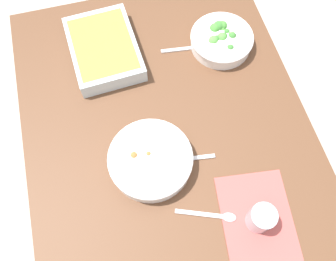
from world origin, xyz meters
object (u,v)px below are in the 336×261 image
object	(u,v)px
stew_bowl	(151,160)
broccoli_bowl	(221,40)
baking_dish	(104,49)
spoon_by_broccoli	(193,48)
spoon_spare	(214,216)
spoon_by_stew	(178,160)
drink_cup	(261,219)

from	to	relation	value
stew_bowl	broccoli_bowl	xyz separation A→B (m)	(0.37, -0.34, -0.00)
baking_dish	stew_bowl	bearing A→B (deg)	-172.06
stew_bowl	spoon_by_broccoli	size ratio (longest dim) A/B	1.43
spoon_spare	broccoli_bowl	bearing A→B (deg)	-19.70
broccoli_bowl	spoon_spare	bearing A→B (deg)	160.30
spoon_by_stew	broccoli_bowl	bearing A→B (deg)	-34.27
stew_bowl	spoon_spare	distance (m)	0.24
stew_bowl	spoon_by_broccoli	bearing A→B (deg)	-32.74
broccoli_bowl	spoon_by_broccoli	size ratio (longest dim) A/B	1.24
spoon_spare	spoon_by_broccoli	bearing A→B (deg)	-10.30
baking_dish	spoon_by_stew	xyz separation A→B (m)	(-0.44, -0.14, -0.03)
baking_dish	drink_cup	size ratio (longest dim) A/B	3.67
baking_dish	spoon_by_broccoli	xyz separation A→B (m)	(-0.05, -0.30, -0.03)
baking_dish	drink_cup	distance (m)	0.74
stew_bowl	spoon_by_stew	bearing A→B (deg)	-97.79
spoon_by_broccoli	stew_bowl	bearing A→B (deg)	147.26
stew_bowl	broccoli_bowl	bearing A→B (deg)	-42.87
stew_bowl	spoon_spare	xyz separation A→B (m)	(-0.20, -0.14, -0.03)
baking_dish	broccoli_bowl	bearing A→B (deg)	-98.91
broccoli_bowl	spoon_by_stew	size ratio (longest dim) A/B	1.24
stew_bowl	baking_dish	distance (m)	0.43
drink_cup	spoon_by_stew	world-z (taller)	drink_cup
broccoli_bowl	baking_dish	bearing A→B (deg)	81.09
spoon_by_broccoli	spoon_spare	distance (m)	0.59
spoon_spare	stew_bowl	bearing A→B (deg)	34.68
stew_bowl	baking_dish	xyz separation A→B (m)	(0.43, 0.06, 0.00)
stew_bowl	spoon_by_stew	distance (m)	0.09
drink_cup	spoon_by_stew	distance (m)	0.29
stew_bowl	spoon_by_stew	size ratio (longest dim) A/B	1.43
broccoli_bowl	stew_bowl	bearing A→B (deg)	137.13
spoon_by_stew	stew_bowl	bearing A→B (deg)	82.21
spoon_by_broccoli	spoon_by_stew	bearing A→B (deg)	157.65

